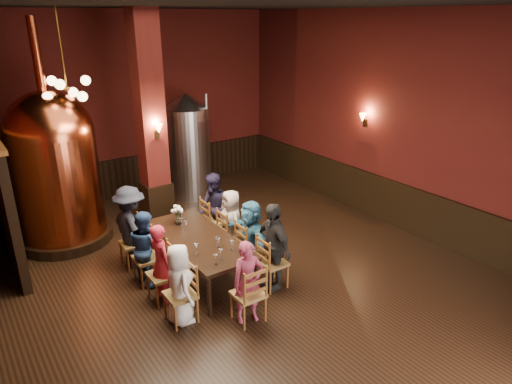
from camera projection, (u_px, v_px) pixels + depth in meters
room at (237, 154)px, 7.35m from camera, size 10.00×10.02×4.50m
wainscot_right at (388, 201)px, 10.11m from camera, size 0.08×9.90×1.00m
wainscot_back at (134, 175)px, 11.76m from camera, size 7.90×0.08×1.00m
column at (151, 125)px, 9.32m from camera, size 0.58×0.58×4.50m
partition at (0, 197)px, 8.44m from camera, size 0.22×3.50×2.40m
pendant_cluster at (67, 89)px, 8.29m from camera, size 0.90×0.90×1.70m
sconce_wall at (366, 119)px, 10.07m from camera, size 0.20×0.20×0.36m
sconce_column at (157, 130)px, 9.11m from camera, size 0.20×0.20×0.36m
dining_table at (199, 241)px, 7.92m from camera, size 1.05×2.42×0.75m
chair_0 at (180, 294)px, 6.78m from camera, size 0.47×0.47×0.92m
person_0 at (179, 284)px, 6.72m from camera, size 0.47×0.66×1.27m
chair_1 at (162, 275)px, 7.30m from camera, size 0.47×0.47×0.92m
person_1 at (161, 263)px, 7.22m from camera, size 0.36×0.51×1.35m
chair_2 at (147, 258)px, 7.81m from camera, size 0.47×0.47×0.92m
person_2 at (146, 247)px, 7.74m from camera, size 0.45×0.70×1.32m
chair_3 at (133, 243)px, 8.33m from camera, size 0.47×0.47×0.92m
person_3 at (131, 227)px, 8.21m from camera, size 0.72×1.07×1.55m
chair_4 at (273, 262)px, 7.67m from camera, size 0.47×0.47×0.92m
person_4 at (273, 246)px, 7.56m from camera, size 0.42×0.92×1.53m
chair_5 at (251, 247)px, 8.19m from camera, size 0.47×0.47×0.92m
person_5 at (251, 236)px, 8.11m from camera, size 0.46×1.26×1.34m
chair_6 at (232, 233)px, 8.70m from camera, size 0.47×0.47×0.92m
person_6 at (231, 224)px, 8.62m from camera, size 0.49×0.69×1.33m
chair_7 at (214, 221)px, 9.21m from camera, size 0.47×0.47×0.92m
person_7 at (214, 209)px, 9.12m from camera, size 0.43×0.75×1.46m
chair_8 at (248, 294)px, 6.80m from camera, size 0.47×0.47×0.92m
person_8 at (248, 282)px, 6.73m from camera, size 0.54×0.42×1.31m
copper_kettle at (55, 167)px, 8.88m from camera, size 2.13×2.13×4.35m
steel_vessel at (188, 146)px, 11.36m from camera, size 1.36×1.36×2.62m
rose_vase at (178, 212)px, 8.32m from camera, size 0.22×0.22×0.37m
wine_glass_0 at (232, 245)px, 7.44m from camera, size 0.07×0.07×0.17m
wine_glass_1 at (216, 260)px, 7.00m from camera, size 0.07×0.07×0.17m
wine_glass_2 at (182, 222)px, 8.27m from camera, size 0.07×0.07×0.17m
wine_glass_3 at (221, 254)px, 7.16m from camera, size 0.07×0.07×0.17m
wine_glass_4 at (186, 225)px, 8.14m from camera, size 0.07×0.07×0.17m
wine_glass_5 at (217, 242)px, 7.56m from camera, size 0.07×0.07×0.17m
wine_glass_6 at (197, 249)px, 7.32m from camera, size 0.07×0.07×0.17m
wine_glass_7 at (219, 242)px, 7.54m from camera, size 0.07×0.07×0.17m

